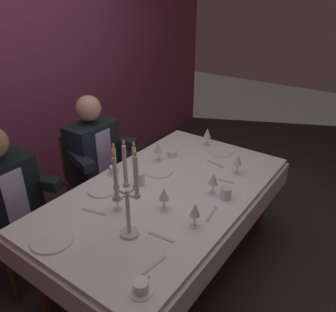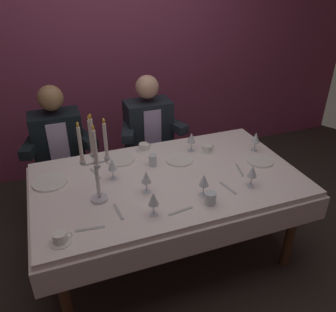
{
  "view_description": "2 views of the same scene",
  "coord_description": "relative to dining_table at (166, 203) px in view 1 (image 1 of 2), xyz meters",
  "views": [
    {
      "loc": [
        -1.64,
        -1.18,
        2.04
      ],
      "look_at": [
        0.13,
        0.08,
        0.93
      ],
      "focal_mm": 36.04,
      "sensor_mm": 36.0,
      "label": 1
    },
    {
      "loc": [
        -0.73,
        -1.98,
        2.09
      ],
      "look_at": [
        0.01,
        0.01,
        0.91
      ],
      "focal_mm": 36.92,
      "sensor_mm": 36.0,
      "label": 2
    }
  ],
  "objects": [
    {
      "name": "ground_plane",
      "position": [
        0.0,
        0.0,
        -0.62
      ],
      "size": [
        12.0,
        12.0,
        0.0
      ],
      "primitive_type": "plane",
      "color": "#2F2B25"
    },
    {
      "name": "back_wall",
      "position": [
        0.0,
        1.66,
        0.73
      ],
      "size": [
        6.0,
        0.12,
        2.7
      ],
      "primitive_type": "cube",
      "color": "#873959",
      "rests_on": "ground_plane"
    },
    {
      "name": "dining_table",
      "position": [
        0.0,
        0.0,
        0.0
      ],
      "size": [
        1.94,
        1.14,
        0.74
      ],
      "color": "white",
      "rests_on": "ground_plane"
    },
    {
      "name": "candelabra",
      "position": [
        -0.51,
        -0.1,
        0.41
      ],
      "size": [
        0.19,
        0.19,
        0.61
      ],
      "color": "silver",
      "rests_on": "dining_table"
    },
    {
      "name": "dinner_plate_0",
      "position": [
        0.76,
        -0.04,
        0.13
      ],
      "size": [
        0.22,
        0.22,
        0.01
      ],
      "primitive_type": "cylinder",
      "color": "white",
      "rests_on": "dining_table"
    },
    {
      "name": "dinner_plate_1",
      "position": [
        -0.26,
        0.36,
        0.13
      ],
      "size": [
        0.22,
        0.22,
        0.01
      ],
      "primitive_type": "cylinder",
      "color": "white",
      "rests_on": "dining_table"
    },
    {
      "name": "dinner_plate_2",
      "position": [
        0.17,
        0.19,
        0.13
      ],
      "size": [
        0.21,
        0.21,
        0.01
      ],
      "primitive_type": "cylinder",
      "color": "white",
      "rests_on": "dining_table"
    },
    {
      "name": "dinner_plate_3",
      "position": [
        -0.81,
        0.22,
        0.13
      ],
      "size": [
        0.25,
        0.25,
        0.01
      ],
      "primitive_type": "cylinder",
      "color": "white",
      "rests_on": "dining_table"
    },
    {
      "name": "wine_glass_0",
      "position": [
        0.5,
        -0.31,
        0.23
      ],
      "size": [
        0.07,
        0.07,
        0.16
      ],
      "color": "silver",
      "rests_on": "dining_table"
    },
    {
      "name": "wine_glass_1",
      "position": [
        -0.37,
        0.12,
        0.23
      ],
      "size": [
        0.07,
        0.07,
        0.16
      ],
      "color": "silver",
      "rests_on": "dining_table"
    },
    {
      "name": "wine_glass_2",
      "position": [
        -0.2,
        -0.12,
        0.23
      ],
      "size": [
        0.07,
        0.07,
        0.16
      ],
      "color": "silver",
      "rests_on": "dining_table"
    },
    {
      "name": "wine_glass_3",
      "position": [
        0.81,
        0.13,
        0.24
      ],
      "size": [
        0.07,
        0.07,
        0.16
      ],
      "color": "silver",
      "rests_on": "dining_table"
    },
    {
      "name": "wine_glass_4",
      "position": [
        0.14,
        -0.29,
        0.23
      ],
      "size": [
        0.07,
        0.07,
        0.16
      ],
      "color": "silver",
      "rests_on": "dining_table"
    },
    {
      "name": "wine_glass_5",
      "position": [
        0.32,
        0.31,
        0.23
      ],
      "size": [
        0.07,
        0.07,
        0.16
      ],
      "color": "silver",
      "rests_on": "dining_table"
    },
    {
      "name": "wine_glass_6",
      "position": [
        -0.23,
        -0.37,
        0.24
      ],
      "size": [
        0.07,
        0.07,
        0.16
      ],
      "color": "silver",
      "rests_on": "dining_table"
    },
    {
      "name": "water_tumbler_0",
      "position": [
        -0.05,
        0.19,
        0.16
      ],
      "size": [
        0.06,
        0.06,
        0.09
      ],
      "primitive_type": "cylinder",
      "color": "silver",
      "rests_on": "dining_table"
    },
    {
      "name": "water_tumbler_1",
      "position": [
        0.14,
        -0.39,
        0.16
      ],
      "size": [
        0.07,
        0.07,
        0.08
      ],
      "primitive_type": "cylinder",
      "color": "silver",
      "rests_on": "dining_table"
    },
    {
      "name": "coffee_cup_0",
      "position": [
        -0.04,
        0.46,
        0.15
      ],
      "size": [
        0.13,
        0.12,
        0.06
      ],
      "color": "white",
      "rests_on": "dining_table"
    },
    {
      "name": "coffee_cup_1",
      "position": [
        -0.79,
        -0.42,
        0.15
      ],
      "size": [
        0.13,
        0.12,
        0.06
      ],
      "color": "white",
      "rests_on": "dining_table"
    },
    {
      "name": "coffee_cup_2",
      "position": [
        0.44,
        0.25,
        0.15
      ],
      "size": [
        0.13,
        0.12,
        0.06
      ],
      "color": "white",
      "rests_on": "dining_table"
    },
    {
      "name": "fork_0",
      "position": [
        -0.48,
        0.22,
        0.12
      ],
      "size": [
        0.06,
        0.17,
        0.01
      ],
      "primitive_type": "cube",
      "rotation": [
        0.0,
        0.0,
        1.83
      ],
      "color": "#B7B7BC",
      "rests_on": "dining_table"
    },
    {
      "name": "spoon_1",
      "position": [
        -0.43,
        -0.27,
        0.12
      ],
      "size": [
        0.03,
        0.17,
        0.01
      ],
      "primitive_type": "cube",
      "rotation": [
        0.0,
        0.0,
        1.65
      ],
      "color": "#B7B7BC",
      "rests_on": "dining_table"
    },
    {
      "name": "spoon_2",
      "position": [
        0.34,
        -0.28,
        0.12
      ],
      "size": [
        0.05,
        0.17,
        0.01
      ],
      "primitive_type": "cube",
      "rotation": [
        0.0,
        0.0,
        1.76
      ],
      "color": "#B7B7BC",
      "rests_on": "dining_table"
    },
    {
      "name": "fork_3",
      "position": [
        -0.06,
        -0.4,
        0.12
      ],
      "size": [
        0.17,
        0.04,
        0.01
      ],
      "primitive_type": "cube",
      "rotation": [
        0.0,
        0.0,
        0.14
      ],
      "color": "#B7B7BC",
      "rests_on": "dining_table"
    },
    {
      "name": "fork_4",
      "position": [
        -0.62,
        -0.37,
        0.12
      ],
      "size": [
        0.17,
        0.04,
        0.01
      ],
      "primitive_type": "cube",
      "rotation": [
        0.0,
        0.0,
        -0.11
      ],
      "color": "#B7B7BC",
      "rests_on": "dining_table"
    },
    {
      "name": "spoon_5",
      "position": [
        0.54,
        -0.1,
        0.12
      ],
      "size": [
        0.06,
        0.17,
        0.01
      ],
      "primitive_type": "cube",
      "rotation": [
        0.0,
        0.0,
        1.34
      ],
      "color": "#B7B7BC",
      "rests_on": "dining_table"
    },
    {
      "name": "seated_diner_0",
      "position": [
        -0.7,
        0.89,
        0.11
      ],
      "size": [
        0.63,
        0.48,
        1.24
      ],
      "color": "#543620",
      "rests_on": "ground_plane"
    },
    {
      "name": "seated_diner_1",
      "position": [
        0.13,
        0.89,
        0.11
      ],
      "size": [
        0.63,
        0.48,
        1.24
      ],
      "color": "#543620",
      "rests_on": "ground_plane"
    }
  ]
}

